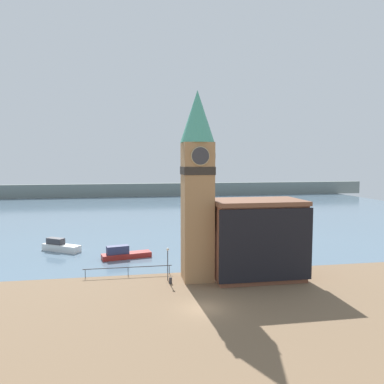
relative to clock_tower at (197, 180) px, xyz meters
The scene contains 10 objects.
ground_plane 14.59m from the clock_tower, 96.95° to the right, with size 160.00×160.00×0.00m, color brown.
water 63.95m from the clock_tower, 90.97° to the left, with size 160.00×120.00×0.00m.
far_shoreline 103.28m from the clock_tower, 90.59° to the left, with size 180.00×3.00×5.00m.
pier_railing 13.64m from the clock_tower, 161.96° to the left, with size 10.65×0.08×1.09m.
clock_tower is the anchor object (origin of this frame).
pier_building 9.94m from the clock_tower, ahead, with size 10.75×6.64×9.35m.
boat_near 17.79m from the clock_tower, 128.18° to the left, with size 7.20×3.32×1.88m.
boat_far 27.37m from the clock_tower, 137.07° to the left, with size 6.24×4.91×1.93m.
mooring_bollard_near 11.78m from the clock_tower, 161.97° to the right, with size 0.36×0.36×0.74m.
lamp_post 9.61m from the clock_tower, behind, with size 0.32×0.32×3.85m.
Camera 1 is at (-6.85, -33.62, 13.99)m, focal length 35.00 mm.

